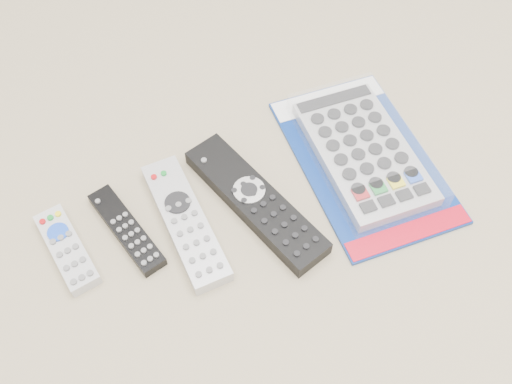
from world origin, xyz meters
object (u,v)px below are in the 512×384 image
remote_small_grey (67,249)px  remote_silver_dvd (185,222)px  jumbo_remote_packaged (364,151)px  remote_slim_black (127,230)px  remote_large_black (256,201)px

remote_small_grey → remote_silver_dvd: size_ratio=0.63×
remote_small_grey → jumbo_remote_packaged: bearing=-12.0°
remote_slim_black → remote_large_black: size_ratio=0.61×
remote_slim_black → remote_small_grey: bearing=163.9°
jumbo_remote_packaged → remote_slim_black: bearing=-179.5°
remote_small_grey → remote_slim_black: (0.09, -0.01, -0.00)m
remote_slim_black → remote_large_black: remote_large_black is taller
jumbo_remote_packaged → remote_large_black: bearing=-172.4°
remote_slim_black → jumbo_remote_packaged: size_ratio=0.47×
remote_small_grey → remote_large_black: size_ratio=0.53×
remote_small_grey → remote_slim_black: size_ratio=0.87×
remote_silver_dvd → remote_large_black: (0.11, -0.02, 0.00)m
remote_slim_black → remote_silver_dvd: 0.09m
remote_small_grey → remote_silver_dvd: 0.17m
remote_slim_black → remote_large_black: bearing=-24.2°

